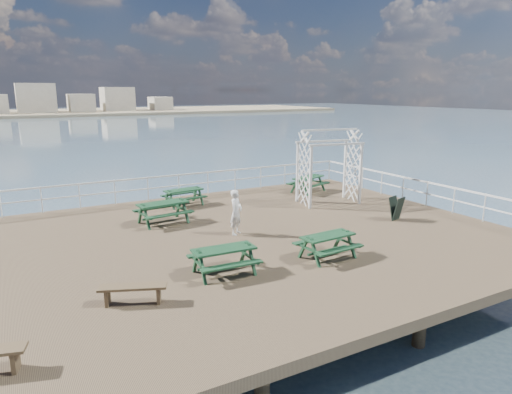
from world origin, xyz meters
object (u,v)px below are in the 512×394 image
Objects in this scene: picnic_table_e at (328,241)px; person at (236,212)px; picnic_table_a at (163,208)px; trellis_arbor at (329,170)px; picnic_table_c at (308,181)px; flat_bench_far at (133,290)px; picnic_table_d at (224,255)px; picnic_table_b at (184,194)px.

picnic_table_e is 1.11× the size of person.
picnic_table_a is at bearing 87.44° from person.
trellis_arbor reaches higher than person.
picnic_table_a is at bearing 172.66° from picnic_table_c.
picnic_table_c is (7.98, 1.83, -0.03)m from picnic_table_a.
flat_bench_far is (-2.70, -6.18, -0.24)m from picnic_table_a.
person is (1.87, 3.00, 0.26)m from picnic_table_d.
picnic_table_e is at bearing 24.29° from flat_bench_far.
picnic_table_b is 1.13× the size of person.
picnic_table_d is at bearing -159.70° from person.
picnic_table_c is 1.20× the size of picnic_table_d.
person is at bearing -164.77° from picnic_table_c.
trellis_arbor is (4.28, 5.55, 0.94)m from picnic_table_e.
picnic_table_a is 6.75m from flat_bench_far.
picnic_table_e is (1.55, -8.20, 0.01)m from picnic_table_b.
picnic_table_e is 7.07m from trellis_arbor.
picnic_table_d is 9.17m from trellis_arbor.
trellis_arbor is (7.52, 5.16, 0.92)m from picnic_table_d.
trellis_arbor is at bearing -123.06° from picnic_table_c.
flat_bench_far is 11.75m from trellis_arbor.
picnic_table_c is 7.58m from person.
picnic_table_c is at bearing -9.70° from picnic_table_b.
picnic_table_c reaches higher than picnic_table_d.
picnic_table_a is 2.77m from picnic_table_b.
picnic_table_a is 1.27× the size of person.
picnic_table_c is 9.15m from picnic_table_e.
picnic_table_c is at bearing 54.58° from picnic_table_e.
picnic_table_c is 10.92m from picnic_table_d.
trellis_arbor is at bearing 51.67° from flat_bench_far.
picnic_table_e is at bearing -118.42° from trellis_arbor.
picnic_table_c is at bearing 45.63° from picnic_table_d.
person is at bearing -60.88° from picnic_table_a.
trellis_arbor reaches higher than picnic_table_b.
picnic_table_a is 1.26× the size of flat_bench_far.
picnic_table_c reaches higher than picnic_table_b.
picnic_table_e is (-4.79, -7.79, -0.03)m from picnic_table_c.
picnic_table_a reaches higher than picnic_table_b.
trellis_arbor is at bearing -16.95° from person.
person is (4.52, 3.62, 0.45)m from flat_bench_far.
flat_bench_far is at bearing -163.94° from picnic_table_d.
picnic_table_e reaches higher than flat_bench_far.
trellis_arbor reaches higher than picnic_table_a.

